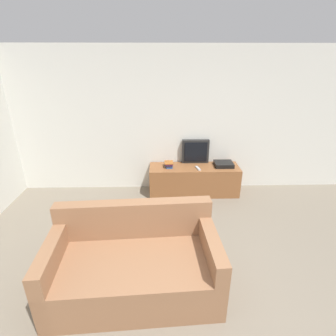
# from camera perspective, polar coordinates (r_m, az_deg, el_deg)

# --- Properties ---
(ground_plane) EXTENTS (14.00, 14.00, 0.00)m
(ground_plane) POSITION_cam_1_polar(r_m,az_deg,el_deg) (2.94, 6.49, -31.62)
(ground_plane) COLOR #756B5B
(wall_back) EXTENTS (9.00, 0.06, 2.60)m
(wall_back) POSITION_cam_1_polar(r_m,az_deg,el_deg) (4.84, 2.50, 10.02)
(wall_back) COLOR silver
(wall_back) RESTS_ON ground_plane
(tv_stand) EXTENTS (1.64, 0.50, 0.53)m
(tv_stand) POSITION_cam_1_polar(r_m,az_deg,el_deg) (4.93, 5.65, -2.58)
(tv_stand) COLOR brown
(tv_stand) RESTS_ON ground_plane
(television) EXTENTS (0.50, 0.09, 0.45)m
(television) POSITION_cam_1_polar(r_m,az_deg,el_deg) (4.93, 5.99, 3.62)
(television) COLOR black
(television) RESTS_ON tv_stand
(couch) EXTENTS (1.82, 1.05, 0.89)m
(couch) POSITION_cam_1_polar(r_m,az_deg,el_deg) (3.06, -7.24, -20.33)
(couch) COLOR #8C6042
(couch) RESTS_ON ground_plane
(book_stack) EXTENTS (0.16, 0.21, 0.10)m
(book_stack) POSITION_cam_1_polar(r_m,az_deg,el_deg) (4.78, 0.19, 0.83)
(book_stack) COLOR #23478E
(book_stack) RESTS_ON tv_stand
(remote_on_stand) EXTENTS (0.09, 0.18, 0.02)m
(remote_on_stand) POSITION_cam_1_polar(r_m,az_deg,el_deg) (4.73, 6.53, -0.05)
(remote_on_stand) COLOR #B7B7B7
(remote_on_stand) RESTS_ON tv_stand
(set_top_box) EXTENTS (0.34, 0.29, 0.07)m
(set_top_box) POSITION_cam_1_polar(r_m,az_deg,el_deg) (4.92, 12.01, 0.84)
(set_top_box) COLOR black
(set_top_box) RESTS_ON tv_stand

